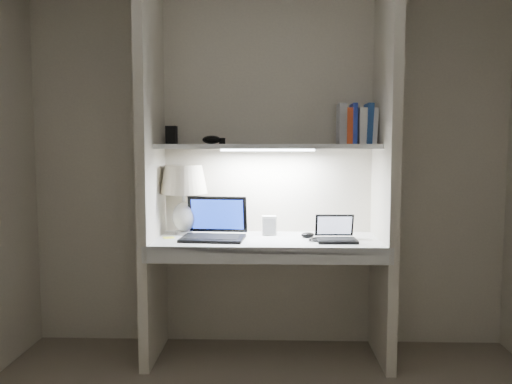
{
  "coord_description": "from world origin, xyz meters",
  "views": [
    {
      "loc": [
        0.02,
        -1.88,
        1.34
      ],
      "look_at": [
        -0.07,
        1.05,
        1.08
      ],
      "focal_mm": 35.0,
      "sensor_mm": 36.0,
      "label": 1
    }
  ],
  "objects_px": {
    "laptop_main": "(215,229)",
    "book_row": "(356,125)",
    "speaker": "(269,225)",
    "table_lamp": "(184,188)",
    "laptop_netbook": "(336,235)"
  },
  "relations": [
    {
      "from": "laptop_main",
      "to": "book_row",
      "type": "xyz_separation_m",
      "value": [
        0.9,
        0.11,
        0.66
      ]
    },
    {
      "from": "speaker",
      "to": "book_row",
      "type": "height_order",
      "value": "book_row"
    },
    {
      "from": "table_lamp",
      "to": "laptop_netbook",
      "type": "distance_m",
      "value": 1.04
    },
    {
      "from": "laptop_main",
      "to": "speaker",
      "type": "distance_m",
      "value": 0.37
    },
    {
      "from": "laptop_main",
      "to": "laptop_netbook",
      "type": "xyz_separation_m",
      "value": [
        0.76,
        -0.07,
        -0.02
      ]
    },
    {
      "from": "table_lamp",
      "to": "book_row",
      "type": "xyz_separation_m",
      "value": [
        1.12,
        -0.03,
        0.41
      ]
    },
    {
      "from": "table_lamp",
      "to": "speaker",
      "type": "xyz_separation_m",
      "value": [
        0.57,
        -0.02,
        -0.25
      ]
    },
    {
      "from": "laptop_main",
      "to": "laptop_netbook",
      "type": "relative_size",
      "value": 1.67
    },
    {
      "from": "laptop_main",
      "to": "laptop_netbook",
      "type": "distance_m",
      "value": 0.76
    },
    {
      "from": "table_lamp",
      "to": "book_row",
      "type": "distance_m",
      "value": 1.19
    },
    {
      "from": "laptop_main",
      "to": "speaker",
      "type": "relative_size",
      "value": 3.23
    },
    {
      "from": "book_row",
      "to": "speaker",
      "type": "bearing_deg",
      "value": 179.63
    },
    {
      "from": "laptop_netbook",
      "to": "speaker",
      "type": "height_order",
      "value": "laptop_netbook"
    },
    {
      "from": "book_row",
      "to": "table_lamp",
      "type": "bearing_deg",
      "value": 178.67
    },
    {
      "from": "laptop_main",
      "to": "speaker",
      "type": "bearing_deg",
      "value": 22.98
    }
  ]
}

